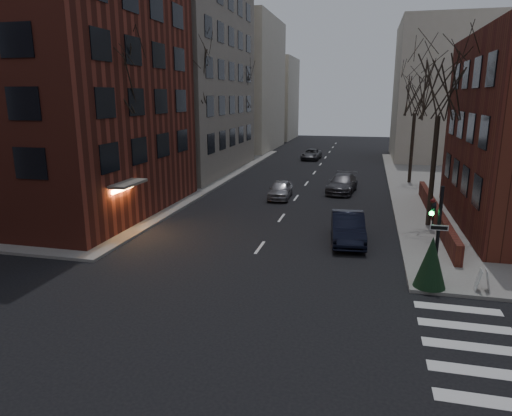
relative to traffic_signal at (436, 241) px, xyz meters
The scene contains 22 objects.
ground 12.15m from the traffic_signal, 131.43° to the right, with size 160.00×160.00×0.00m, color black.
sidewalk_far_left 42.53m from the traffic_signal, 150.37° to the left, with size 44.00×44.00×0.15m, color gray.
building_left_brick 25.61m from the traffic_signal, 162.24° to the left, with size 15.00×15.00×18.00m, color maroon.
building_left_tan 37.33m from the traffic_signal, 134.92° to the left, with size 18.00×18.00×28.00m, color gray.
low_wall_right 10.18m from the traffic_signal, 82.24° to the left, with size 0.35×16.00×1.00m, color #582519.
building_distant_la 51.89m from the traffic_signal, 116.50° to the left, with size 14.00×16.00×18.00m, color beige.
building_distant_ra 42.05m from the traffic_signal, 80.23° to the left, with size 14.00×14.00×16.00m, color beige.
building_distant_lb 66.59m from the traffic_signal, 108.38° to the left, with size 10.00×12.00×14.00m, color beige.
traffic_signal is the anchor object (origin of this frame).
tree_left_a 18.66m from the traffic_signal, 163.35° to the left, with size 4.18×4.18×10.26m.
tree_left_b 24.87m from the traffic_signal, 134.54° to the left, with size 4.40×4.40×10.80m.
tree_left_c 35.76m from the traffic_signal, 118.36° to the left, with size 3.96×3.96×9.72m.
tree_right_a 10.92m from the traffic_signal, 84.53° to the left, with size 3.96×3.96×9.72m.
tree_right_b 23.71m from the traffic_signal, 87.85° to the left, with size 3.74×3.74×9.18m.
streetlamp_near 20.86m from the traffic_signal, 141.13° to the left, with size 0.36×0.36×6.28m.
streetlamp_far 36.81m from the traffic_signal, 116.06° to the left, with size 0.36×0.36×6.28m.
parked_sedan 6.31m from the traffic_signal, 125.89° to the left, with size 1.65×4.72×1.56m, color black.
car_lane_silver 17.29m from the traffic_signal, 121.79° to the left, with size 1.57×3.91×1.33m, color #9F9EA4.
car_lane_gray 18.59m from the traffic_signal, 104.60° to the left, with size 2.00×4.93×1.43m, color #424247.
car_lane_far 38.01m from the traffic_signal, 104.43° to the left, with size 2.06×4.48×1.24m, color #45454B.
sandwich_board 2.27m from the traffic_signal, 13.24° to the right, with size 0.39×0.55×0.88m, color silver.
evergreen_shrub 0.89m from the traffic_signal, 108.67° to the right, with size 1.25×1.25×2.08m, color #163217.
Camera 1 is at (5.07, -9.58, 7.56)m, focal length 32.00 mm.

